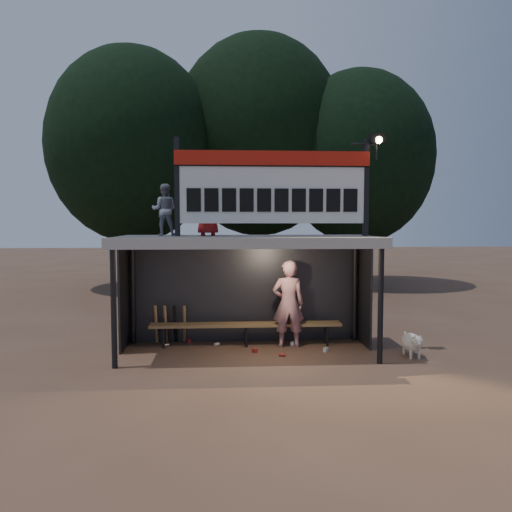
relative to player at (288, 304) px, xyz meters
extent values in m
plane|color=brown|center=(-0.87, -0.40, -0.91)|extent=(80.00, 80.00, 0.00)
imported|color=silver|center=(0.00, 0.00, 0.00)|extent=(0.67, 0.44, 1.81)
imported|color=gray|center=(-2.50, -0.12, 1.93)|extent=(0.50, 0.39, 1.03)
imported|color=#A21A19|center=(-1.64, -0.15, 1.97)|extent=(0.56, 0.38, 1.11)
cube|color=#3C3B3E|center=(-0.87, -0.40, 1.35)|extent=(5.00, 2.00, 0.12)
cube|color=beige|center=(-0.87, -1.42, 1.31)|extent=(5.10, 0.06, 0.20)
cylinder|color=black|center=(-3.27, -1.30, 0.19)|extent=(0.10, 0.10, 2.20)
cylinder|color=black|center=(1.53, -1.30, 0.19)|extent=(0.10, 0.10, 2.20)
cylinder|color=black|center=(-3.27, 0.50, 0.19)|extent=(0.10, 0.10, 2.20)
cylinder|color=black|center=(1.53, 0.50, 0.19)|extent=(0.10, 0.10, 2.20)
cube|color=black|center=(-0.87, 0.60, 0.19)|extent=(5.00, 0.04, 2.20)
cube|color=black|center=(-3.37, 0.10, 0.19)|extent=(0.04, 1.00, 2.20)
cube|color=black|center=(1.63, 0.10, 0.19)|extent=(0.04, 1.00, 2.20)
cylinder|color=black|center=(-0.87, 0.60, 1.24)|extent=(5.00, 0.06, 0.06)
cube|color=black|center=(-2.22, -0.40, 2.36)|extent=(0.10, 0.10, 1.90)
cube|color=black|center=(1.48, -0.40, 2.36)|extent=(0.10, 0.10, 1.90)
cube|color=white|center=(-0.37, -0.40, 2.36)|extent=(3.80, 0.08, 1.40)
cube|color=red|center=(-0.37, -0.45, 2.92)|extent=(3.80, 0.04, 0.28)
cube|color=black|center=(-0.37, -0.46, 2.77)|extent=(3.80, 0.02, 0.03)
cube|color=black|center=(-1.90, -0.45, 2.11)|extent=(0.27, 0.03, 0.45)
cube|color=black|center=(-1.56, -0.45, 2.11)|extent=(0.27, 0.03, 0.45)
cube|color=black|center=(-1.22, -0.45, 2.11)|extent=(0.27, 0.03, 0.45)
cube|color=black|center=(-0.88, -0.45, 2.11)|extent=(0.27, 0.03, 0.45)
cube|color=black|center=(-0.54, -0.45, 2.11)|extent=(0.27, 0.03, 0.45)
cube|color=black|center=(-0.20, -0.45, 2.11)|extent=(0.27, 0.03, 0.45)
cube|color=black|center=(0.14, -0.45, 2.11)|extent=(0.27, 0.03, 0.45)
cube|color=black|center=(0.48, -0.45, 2.11)|extent=(0.27, 0.03, 0.45)
cube|color=black|center=(0.82, -0.45, 2.11)|extent=(0.27, 0.03, 0.45)
cube|color=black|center=(1.16, -0.45, 2.11)|extent=(0.27, 0.03, 0.45)
cylinder|color=black|center=(1.43, -0.40, 3.21)|extent=(0.50, 0.04, 0.04)
cylinder|color=black|center=(1.68, -0.40, 3.06)|extent=(0.04, 0.04, 0.30)
cube|color=black|center=(1.68, -0.45, 3.31)|extent=(0.30, 0.22, 0.18)
sphere|color=#FFD88C|center=(1.68, -0.54, 3.27)|extent=(0.14, 0.14, 0.14)
cube|color=olive|center=(-0.87, 0.15, -0.46)|extent=(4.00, 0.35, 0.06)
cylinder|color=black|center=(-2.57, 0.03, -0.68)|extent=(0.05, 0.05, 0.45)
cylinder|color=black|center=(-2.57, 0.27, -0.68)|extent=(0.05, 0.05, 0.45)
cylinder|color=black|center=(-0.87, 0.03, -0.68)|extent=(0.05, 0.05, 0.45)
cylinder|color=black|center=(-0.87, 0.27, -0.68)|extent=(0.05, 0.05, 0.45)
cylinder|color=black|center=(0.83, 0.03, -0.68)|extent=(0.05, 0.05, 0.45)
cylinder|color=black|center=(0.83, 0.27, -0.68)|extent=(0.05, 0.05, 0.45)
cylinder|color=#2F2215|center=(-4.87, 9.60, 0.96)|extent=(0.50, 0.50, 3.74)
ellipsoid|color=black|center=(-4.87, 9.60, 4.62)|extent=(6.46, 6.46, 7.48)
cylinder|color=black|center=(0.13, 11.10, 1.18)|extent=(0.50, 0.50, 4.18)
ellipsoid|color=black|center=(0.13, 11.10, 5.27)|extent=(7.22, 7.22, 8.36)
cylinder|color=black|center=(4.13, 10.10, 0.85)|extent=(0.50, 0.50, 3.52)
ellipsoid|color=black|center=(4.13, 10.10, 4.29)|extent=(6.08, 6.08, 7.04)
ellipsoid|color=silver|center=(2.29, -0.88, -0.64)|extent=(0.36, 0.58, 0.36)
sphere|color=beige|center=(2.29, -1.16, -0.55)|extent=(0.22, 0.22, 0.22)
cone|color=beige|center=(2.29, -1.26, -0.57)|extent=(0.10, 0.10, 0.10)
cone|color=beige|center=(2.24, -1.18, -0.45)|extent=(0.06, 0.06, 0.07)
cone|color=beige|center=(2.34, -1.18, -0.45)|extent=(0.06, 0.06, 0.07)
cylinder|color=beige|center=(2.21, -1.06, -0.82)|extent=(0.05, 0.05, 0.18)
cylinder|color=silver|center=(2.37, -1.06, -0.82)|extent=(0.05, 0.05, 0.18)
cylinder|color=#F0E6CF|center=(2.21, -0.70, -0.82)|extent=(0.05, 0.05, 0.18)
cylinder|color=silver|center=(2.37, -0.70, -0.82)|extent=(0.05, 0.05, 0.18)
cylinder|color=beige|center=(2.29, -0.58, -0.57)|extent=(0.04, 0.16, 0.14)
cylinder|color=#A2774B|center=(-2.77, 0.42, -0.48)|extent=(0.07, 0.27, 0.84)
cylinder|color=#A4754C|center=(-2.57, 0.42, -0.48)|extent=(0.07, 0.30, 0.83)
cylinder|color=black|center=(-2.37, 0.42, -0.48)|extent=(0.07, 0.33, 0.83)
cylinder|color=olive|center=(-2.17, 0.42, -0.48)|extent=(0.09, 0.35, 0.82)
cube|color=#A4271C|center=(-0.72, -0.41, -0.87)|extent=(0.12, 0.12, 0.08)
cylinder|color=#B8B8BD|center=(-2.54, 0.17, -0.87)|extent=(0.14, 0.12, 0.07)
cube|color=beige|center=(0.70, -0.43, -0.87)|extent=(0.12, 0.12, 0.08)
cylinder|color=#A7281C|center=(-0.21, -0.73, -0.87)|extent=(0.13, 0.09, 0.07)
cube|color=#BBBBC0|center=(0.11, 0.13, -0.87)|extent=(0.10, 0.12, 0.08)
cylinder|color=beige|center=(-1.48, 0.18, -0.87)|extent=(0.13, 0.13, 0.07)
cube|color=red|center=(-2.08, 0.48, -0.87)|extent=(0.08, 0.11, 0.08)
camera|label=1|loc=(-1.29, -10.15, 1.70)|focal=35.00mm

